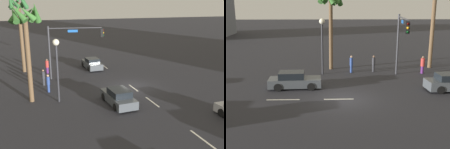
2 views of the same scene
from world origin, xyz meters
The scene contains 15 objects.
ground_plane centered at (0.00, 0.00, 0.00)m, with size 220.00×220.00×0.00m, color #28282D.
lane_stripe_1 centered at (-11.47, 0.00, 0.01)m, with size 2.50×0.14×0.01m, color silver.
lane_stripe_2 centered at (-4.58, 0.00, 0.01)m, with size 2.46×0.14×0.01m, color silver.
lane_stripe_3 centered at (-0.46, 0.00, 0.01)m, with size 2.22×0.14×0.01m, color silver.
lane_stripe_4 centered at (9.39, 0.00, 0.01)m, with size 2.53×0.14×0.01m, color silver.
lane_stripe_5 centered at (14.23, 0.00, 0.01)m, with size 2.20×0.14×0.01m, color silver.
car_1 centered at (8.80, 1.91, 0.66)m, with size 4.29×2.01×1.42m.
car_4 centered at (-4.11, 3.00, 0.65)m, with size 4.42×2.02×1.41m.
traffic_signal centered at (5.33, 5.39, 4.12)m, with size 1.03×6.23×5.95m.
streetlamp centered at (-1.83, 7.73, 3.93)m, with size 0.56×0.56×5.53m.
pedestrian_0 centered at (1.10, 8.32, 0.93)m, with size 0.43×0.43×1.76m.
pedestrian_1 centered at (3.44, 8.57, 0.91)m, with size 0.46×0.46×1.72m.
pedestrian_2 centered at (8.30, 7.70, 0.93)m, with size 0.50×0.50×1.78m.
palm_tree_0 centered at (9.99, 10.39, 7.23)m, with size 2.59×2.56×9.53m.
palm_tree_1 centered at (-0.95, 10.00, 6.67)m, with size 2.87×2.81×8.59m.
Camera 1 is at (-23.84, 10.42, 8.48)m, focal length 42.12 mm.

